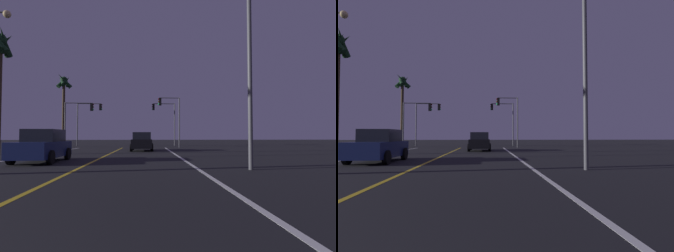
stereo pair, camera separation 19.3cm
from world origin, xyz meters
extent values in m
cube|color=silver|center=(4.90, 12.37, 0.00)|extent=(0.16, 36.73, 0.01)
cube|color=gold|center=(0.00, 12.37, 0.00)|extent=(0.16, 36.73, 0.01)
cylinder|color=black|center=(1.45, 25.85, 0.34)|extent=(0.22, 0.68, 0.68)
cylinder|color=black|center=(3.25, 25.85, 0.34)|extent=(0.22, 0.68, 0.68)
cylinder|color=black|center=(1.45, 23.15, 0.34)|extent=(0.22, 0.68, 0.68)
cylinder|color=black|center=(3.25, 23.15, 0.34)|extent=(0.22, 0.68, 0.68)
cube|color=black|center=(2.35, 24.50, 0.66)|extent=(1.80, 4.30, 0.80)
cube|color=black|center=(2.35, 24.25, 1.38)|extent=(1.60, 2.10, 0.64)
cube|color=red|center=(1.75, 22.40, 0.76)|extent=(0.24, 0.08, 0.16)
cube|color=red|center=(2.95, 22.40, 0.76)|extent=(0.24, 0.08, 0.16)
cylinder|color=black|center=(-1.70, 12.70, 0.34)|extent=(0.22, 0.68, 0.68)
cylinder|color=black|center=(-3.50, 12.70, 0.34)|extent=(0.22, 0.68, 0.68)
cylinder|color=black|center=(-1.70, 15.40, 0.34)|extent=(0.22, 0.68, 0.68)
cylinder|color=black|center=(-3.50, 15.40, 0.34)|extent=(0.22, 0.68, 0.68)
cube|color=navy|center=(-2.60, 14.05, 0.66)|extent=(1.80, 4.30, 0.80)
cube|color=black|center=(-2.60, 14.30, 1.38)|extent=(1.60, 2.10, 0.64)
cube|color=red|center=(-2.00, 16.15, 0.76)|extent=(0.24, 0.08, 0.16)
cube|color=red|center=(-3.20, 16.15, 0.76)|extent=(0.24, 0.08, 0.16)
cylinder|color=#4C4C51|center=(6.64, 31.23, 2.98)|extent=(0.14, 0.14, 5.95)
cylinder|color=#4C4C51|center=(5.50, 31.23, 5.90)|extent=(2.28, 0.10, 0.10)
cube|color=black|center=(4.36, 31.23, 5.45)|extent=(0.28, 0.36, 0.90)
sphere|color=#3A0605|center=(4.20, 31.23, 5.75)|extent=(0.20, 0.20, 0.20)
sphere|color=#3C2706|center=(4.20, 31.23, 5.45)|extent=(0.20, 0.20, 0.20)
sphere|color=#19E059|center=(4.20, 31.23, 5.15)|extent=(0.20, 0.20, 0.20)
cylinder|color=#4C4C51|center=(-6.64, 31.23, 2.62)|extent=(0.14, 0.14, 5.24)
cylinder|color=#4C4C51|center=(-5.14, 31.23, 5.19)|extent=(3.00, 0.10, 0.10)
cube|color=black|center=(-3.64, 31.23, 4.74)|extent=(0.28, 0.36, 0.90)
sphere|color=#3A0605|center=(-3.48, 31.23, 5.04)|extent=(0.20, 0.20, 0.20)
sphere|color=#3C2706|center=(-3.48, 31.23, 4.74)|extent=(0.20, 0.20, 0.20)
sphere|color=#19E059|center=(-3.48, 31.23, 4.44)|extent=(0.20, 0.20, 0.20)
cylinder|color=#4C4C51|center=(6.64, 36.73, 2.96)|extent=(0.14, 0.14, 5.92)
cylinder|color=#4C4C51|center=(5.17, 36.73, 5.87)|extent=(2.93, 0.10, 0.10)
cube|color=black|center=(3.71, 36.73, 5.42)|extent=(0.28, 0.36, 0.90)
sphere|color=#3A0605|center=(3.55, 36.73, 5.72)|extent=(0.20, 0.20, 0.20)
sphere|color=#3C2706|center=(3.55, 36.73, 5.42)|extent=(0.20, 0.20, 0.20)
sphere|color=#19E059|center=(3.55, 36.73, 5.12)|extent=(0.20, 0.20, 0.20)
cylinder|color=#4C4C51|center=(-6.64, 36.73, 2.92)|extent=(0.14, 0.14, 5.85)
cylinder|color=#4C4C51|center=(-5.11, 36.73, 5.80)|extent=(3.05, 0.10, 0.10)
cube|color=black|center=(-3.58, 36.73, 5.35)|extent=(0.28, 0.36, 0.90)
sphere|color=#3A0605|center=(-3.42, 36.73, 5.65)|extent=(0.20, 0.20, 0.20)
sphere|color=#3C2706|center=(-3.42, 36.73, 5.35)|extent=(0.20, 0.20, 0.20)
sphere|color=#19E059|center=(-3.42, 36.73, 5.05)|extent=(0.20, 0.20, 0.20)
cylinder|color=#4C4C51|center=(6.97, 10.10, 3.66)|extent=(0.18, 0.18, 7.33)
sphere|color=#F9D88C|center=(-5.22, 15.42, 8.35)|extent=(0.44, 0.44, 0.44)
sphere|color=#19381E|center=(-7.88, 19.77, 8.38)|extent=(0.90, 0.90, 0.90)
cone|color=#19381E|center=(-7.59, 19.80, 8.23)|extent=(0.73, 1.97, 2.04)
cone|color=#19381E|center=(-7.87, 20.07, 8.23)|extent=(1.76, 0.66, 1.57)
cylinder|color=#473826|center=(-8.12, 35.46, 4.24)|extent=(0.36, 0.36, 8.48)
sphere|color=#19381E|center=(-8.12, 35.46, 8.73)|extent=(0.90, 0.90, 0.90)
cone|color=#19381E|center=(-7.82, 35.43, 8.58)|extent=(0.70, 1.70, 1.48)
cone|color=#19381E|center=(-7.96, 35.71, 8.58)|extent=(1.64, 1.30, 1.49)
cone|color=#19381E|center=(-8.36, 35.63, 8.58)|extent=(1.45, 1.73, 1.96)
cone|color=#19381E|center=(-8.35, 35.27, 8.58)|extent=(1.53, 1.68, 1.53)
cone|color=#19381E|center=(-7.96, 35.20, 8.58)|extent=(2.01, 1.50, 1.99)
camera|label=1|loc=(2.84, -0.30, 1.34)|focal=28.55mm
camera|label=2|loc=(3.03, -0.30, 1.34)|focal=28.55mm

